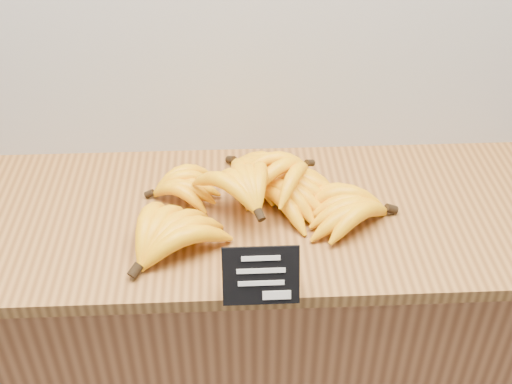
% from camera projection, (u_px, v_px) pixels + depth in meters
% --- Properties ---
extents(counter, '(1.49, 0.50, 0.90)m').
position_uv_depth(counter, '(255.00, 348.00, 1.73)').
color(counter, '#9C5C32').
rests_on(counter, ground).
extents(counter_top, '(1.41, 0.54, 0.03)m').
position_uv_depth(counter_top, '(255.00, 215.00, 1.45)').
color(counter_top, '#98632F').
rests_on(counter_top, counter).
extents(chalkboard_sign, '(0.15, 0.05, 0.11)m').
position_uv_depth(chalkboard_sign, '(261.00, 276.00, 1.20)').
color(chalkboard_sign, black).
rests_on(chalkboard_sign, counter_top).
extents(banana_pile, '(0.63, 0.42, 0.12)m').
position_uv_depth(banana_pile, '(256.00, 195.00, 1.41)').
color(banana_pile, '#FFB50A').
rests_on(banana_pile, counter_top).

